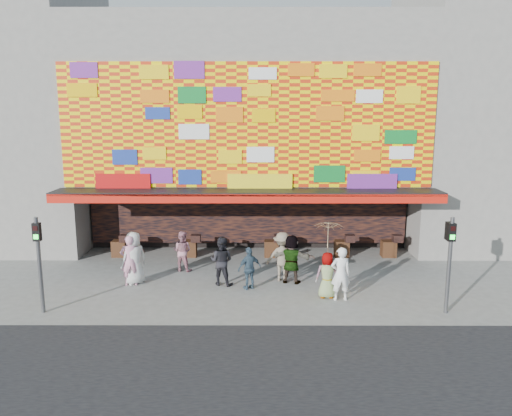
# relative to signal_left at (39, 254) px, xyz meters

# --- Properties ---
(ground) EXTENTS (90.00, 90.00, 0.00)m
(ground) POSITION_rel_signal_left_xyz_m (6.20, 1.50, -1.86)
(ground) COLOR slate
(ground) RESTS_ON ground
(road_strip) EXTENTS (30.00, 8.00, 0.02)m
(road_strip) POSITION_rel_signal_left_xyz_m (6.20, -5.00, -1.85)
(road_strip) COLOR black
(road_strip) RESTS_ON ground
(shop_building) EXTENTS (15.20, 9.40, 10.00)m
(shop_building) POSITION_rel_signal_left_xyz_m (6.20, 9.68, 3.37)
(shop_building) COLOR gray
(shop_building) RESTS_ON ground
(signal_left) EXTENTS (0.22, 0.20, 3.00)m
(signal_left) POSITION_rel_signal_left_xyz_m (0.00, 0.00, 0.00)
(signal_left) COLOR #59595B
(signal_left) RESTS_ON ground
(signal_right) EXTENTS (0.22, 0.20, 3.00)m
(signal_right) POSITION_rel_signal_left_xyz_m (12.40, 0.00, 0.00)
(signal_right) COLOR #59595B
(signal_right) RESTS_ON ground
(ped_a) EXTENTS (1.11, 1.06, 1.91)m
(ped_a) POSITION_rel_signal_left_xyz_m (2.20, 2.64, -0.91)
(ped_a) COLOR silver
(ped_a) RESTS_ON ground
(ped_b) EXTENTS (0.75, 0.58, 1.82)m
(ped_b) POSITION_rel_signal_left_xyz_m (2.08, 2.50, -0.95)
(ped_b) COLOR pink
(ped_b) RESTS_ON ground
(ped_c) EXTENTS (1.00, 0.87, 1.75)m
(ped_c) POSITION_rel_signal_left_xyz_m (5.32, 2.55, -0.99)
(ped_c) COLOR black
(ped_c) RESTS_ON ground
(ped_d) EXTENTS (1.24, 0.82, 1.80)m
(ped_d) POSITION_rel_signal_left_xyz_m (7.51, 3.02, -0.96)
(ped_d) COLOR #796C58
(ped_d) RESTS_ON ground
(ped_e) EXTENTS (0.95, 0.73, 1.50)m
(ped_e) POSITION_rel_signal_left_xyz_m (6.33, 2.09, -1.11)
(ped_e) COLOR #354B5E
(ped_e) RESTS_ON ground
(ped_f) EXTENTS (1.73, 0.94, 1.78)m
(ped_f) POSITION_rel_signal_left_xyz_m (7.83, 2.75, -0.97)
(ped_f) COLOR gray
(ped_f) RESTS_ON ground
(ped_g) EXTENTS (0.76, 0.50, 1.54)m
(ped_g) POSITION_rel_signal_left_xyz_m (8.91, 1.28, -1.09)
(ped_g) COLOR gray
(ped_g) RESTS_ON ground
(ped_h) EXTENTS (0.69, 0.49, 1.79)m
(ped_h) POSITION_rel_signal_left_xyz_m (9.32, 1.07, -0.97)
(ped_h) COLOR white
(ped_h) RESTS_ON ground
(ped_i) EXTENTS (0.90, 0.78, 1.57)m
(ped_i) POSITION_rel_signal_left_xyz_m (3.69, 4.15, -1.07)
(ped_i) COLOR #B97785
(ped_i) RESTS_ON ground
(parasol) EXTENTS (1.22, 1.24, 1.84)m
(parasol) POSITION_rel_signal_left_xyz_m (8.91, 1.28, 0.28)
(parasol) COLOR beige
(parasol) RESTS_ON ground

